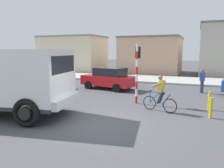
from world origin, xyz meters
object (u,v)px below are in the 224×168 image
at_px(pedestrian_near_kerb, 202,81).
at_px(bollard_near, 211,108).
at_px(car_white_mid, 109,78).
at_px(cyclist, 160,93).
at_px(truck_foreground, 9,78).
at_px(bollard_far, 210,101).
at_px(car_red_near, 38,78).
at_px(traffic_light_pole, 137,65).

bearing_deg(pedestrian_near_kerb, bollard_near, -87.06).
height_order(car_white_mid, pedestrian_near_kerb, pedestrian_near_kerb).
bearing_deg(cyclist, car_white_mid, 133.39).
bearing_deg(truck_foreground, bollard_far, 26.75).
height_order(cyclist, bollard_far, cyclist).
relative_size(cyclist, car_red_near, 0.41).
bearing_deg(traffic_light_pole, bollard_near, -22.60).
relative_size(car_red_near, car_white_mid, 0.99).
distance_m(truck_foreground, car_red_near, 7.20).
bearing_deg(traffic_light_pole, pedestrian_near_kerb, 53.16).
distance_m(truck_foreground, pedestrian_near_kerb, 11.83).
height_order(cyclist, pedestrian_near_kerb, cyclist).
xyz_separation_m(cyclist, car_white_mid, (-4.57, 4.84, -0.05)).
distance_m(traffic_light_pole, pedestrian_near_kerb, 5.71).
bearing_deg(bollard_near, cyclist, 172.82).
distance_m(cyclist, bollard_near, 2.26).
relative_size(car_white_mid, bollard_far, 4.72).
height_order(truck_foreground, bollard_near, truck_foreground).
bearing_deg(cyclist, bollard_far, 27.02).
bearing_deg(car_red_near, truck_foreground, -59.28).
relative_size(traffic_light_pole, bollard_near, 3.56).
bearing_deg(cyclist, pedestrian_near_kerb, 71.63).
bearing_deg(traffic_light_pole, car_red_near, 167.18).
height_order(truck_foreground, traffic_light_pole, traffic_light_pole).
distance_m(car_white_mid, bollard_far, 7.74).
bearing_deg(cyclist, truck_foreground, -153.35).
bearing_deg(cyclist, bollard_near, -7.18).
distance_m(traffic_light_pole, bollard_far, 3.99).
bearing_deg(bollard_far, cyclist, -152.98).
height_order(traffic_light_pole, bollard_near, traffic_light_pole).
bearing_deg(car_white_mid, pedestrian_near_kerb, 7.63).
height_order(car_white_mid, bollard_near, car_white_mid).
distance_m(car_white_mid, pedestrian_near_kerb, 6.53).
distance_m(truck_foreground, bollard_far, 9.31).
bearing_deg(car_red_near, car_white_mid, 18.61).
bearing_deg(pedestrian_near_kerb, bollard_far, -86.17).
distance_m(bollard_near, bollard_far, 1.40).
bearing_deg(traffic_light_pole, car_white_mid, 130.98).
xyz_separation_m(bollard_near, bollard_far, (0.00, 1.40, 0.00)).
bearing_deg(car_white_mid, traffic_light_pole, -49.02).
bearing_deg(pedestrian_near_kerb, car_white_mid, -172.37).
xyz_separation_m(traffic_light_pole, pedestrian_near_kerb, (3.34, 4.46, -1.22)).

